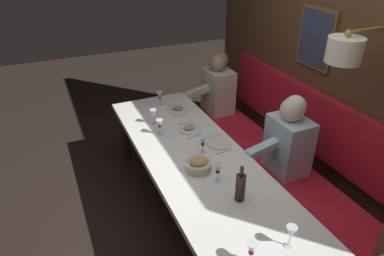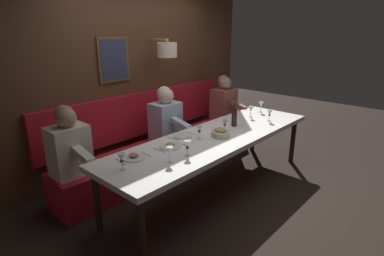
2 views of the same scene
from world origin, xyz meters
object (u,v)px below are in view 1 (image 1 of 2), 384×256
Objects in this scene: diner_near at (289,138)px; wine_glass_1 at (218,169)px; dining_table at (205,173)px; wine_glass_7 at (153,114)px; bread_bowl at (199,164)px; wine_bottle at (240,187)px; diner_middle at (218,85)px; wine_glass_0 at (291,232)px; wine_glass_3 at (160,96)px; wine_glass_4 at (252,249)px; wine_glass_2 at (203,142)px; wine_glass_6 at (160,124)px.

wine_glass_1 is at bearing -166.34° from diner_near.
wine_glass_7 reaches higher than dining_table.
wine_glass_1 is 0.22m from bread_bowl.
wine_glass_1 reaches higher than bread_bowl.
wine_glass_7 is at bearing 95.51° from bread_bowl.
dining_table is 10.51× the size of wine_bottle.
diner_middle is 4.82× the size of wine_glass_0.
diner_near reaches higher than dining_table.
wine_glass_0 is 1.93m from wine_glass_7.
diner_middle is at bearing 7.19° from wine_glass_3.
bread_bowl is (-0.06, 0.00, 0.11)m from dining_table.
diner_middle is at bearing 90.00° from diner_near.
diner_middle is 4.82× the size of wine_glass_1.
wine_glass_0 is 0.55× the size of wine_bottle.
wine_glass_4 is 1.00m from bread_bowl.
wine_glass_1 reaches higher than dining_table.
wine_glass_0 is at bearing -83.38° from wine_bottle.
wine_glass_3 is (-0.82, -0.10, 0.04)m from diner_middle.
wine_glass_2 is 1.12m from wine_glass_3.
wine_glass_7 is (-0.27, 1.91, 0.00)m from wine_glass_0.
wine_glass_0 is 1.00× the size of wine_glass_2.
wine_bottle reaches higher than wine_glass_6.
diner_middle is 4.82× the size of wine_glass_4.
wine_glass_4 is (-1.06, -1.01, 0.04)m from diner_near.
wine_glass_6 is at bearing 98.46° from bread_bowl.
wine_glass_4 is 1.92m from wine_glass_7.
dining_table is at bearing -121.41° from diner_middle.
wine_glass_2 is at bearing 88.14° from wine_bottle.
wine_glass_6 is 0.75× the size of bread_bowl.
wine_glass_7 is 1.41m from wine_bottle.
wine_glass_3 is 1.00× the size of wine_glass_4.
wine_glass_4 is 0.75× the size of bread_bowl.
wine_glass_0 is 1.21m from wine_glass_2.
wine_glass_0 and wine_glass_7 have the same top height.
diner_near is at bearing 0.66° from bread_bowl.
wine_glass_2 is at bearing 77.93° from wine_glass_4.
wine_glass_6 is (-1.04, 0.68, 0.04)m from diner_near.
dining_table is 0.50m from wine_bottle.
dining_table is 1.70m from diner_middle.
diner_middle is at bearing 56.78° from bread_bowl.
bread_bowl is (-0.18, 0.99, -0.07)m from wine_glass_0.
wine_glass_0 is at bearing -81.96° from wine_glass_7.
diner_middle is 2.66m from wine_glass_4.
wine_glass_4 is at bearing -90.46° from wine_glass_6.
diner_middle is at bearing 62.14° from wine_glass_1.
diner_middle is at bearing 56.81° from wine_glass_2.
diner_near is 0.94m from bread_bowl.
dining_table is 3.99× the size of diner_middle.
diner_middle is at bearing 26.45° from wine_glass_7.
wine_glass_0 reaches higher than bread_bowl.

